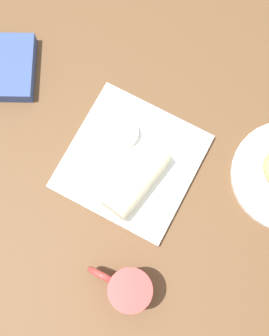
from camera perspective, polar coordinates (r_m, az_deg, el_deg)
name	(u,v)px	position (r cm, az deg, el deg)	size (l,w,h in cm)	color
dining_table	(123,163)	(101.30, -1.36, 0.63)	(110.00, 90.00, 4.00)	brown
square_plate	(131,163)	(98.37, -0.40, 0.60)	(25.10, 25.10, 1.60)	white
sauce_cup	(126,134)	(97.92, -1.05, 4.03)	(5.25, 5.25, 2.32)	silver
breakfast_wrap	(136,180)	(93.57, 0.12, -1.46)	(6.21, 6.21, 14.84)	beige
coffee_mug	(128,289)	(91.58, -0.75, -14.01)	(12.80, 8.00, 9.14)	#B23833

